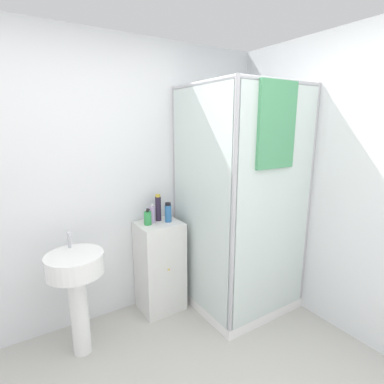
% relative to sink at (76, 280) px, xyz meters
% --- Properties ---
extents(wall_back, '(6.40, 0.06, 2.50)m').
position_rel_sink_xyz_m(wall_back, '(0.30, 0.41, 0.63)').
color(wall_back, silver).
rests_on(wall_back, ground_plane).
extents(shower_enclosure, '(0.92, 0.95, 2.10)m').
position_rel_sink_xyz_m(shower_enclosure, '(1.44, -0.17, -0.03)').
color(shower_enclosure, white).
rests_on(shower_enclosure, ground_plane).
extents(vanity_cabinet, '(0.40, 0.37, 0.87)m').
position_rel_sink_xyz_m(vanity_cabinet, '(0.79, 0.20, -0.18)').
color(vanity_cabinet, silver).
rests_on(vanity_cabinet, ground_plane).
extents(sink, '(0.42, 0.42, 0.96)m').
position_rel_sink_xyz_m(sink, '(0.00, 0.00, 0.00)').
color(sink, white).
rests_on(sink, ground_plane).
extents(soap_dispenser, '(0.07, 0.07, 0.15)m').
position_rel_sink_xyz_m(soap_dispenser, '(0.69, 0.21, 0.32)').
color(soap_dispenser, green).
rests_on(soap_dispenser, vanity_cabinet).
extents(shampoo_bottle_tall_black, '(0.05, 0.05, 0.25)m').
position_rel_sink_xyz_m(shampoo_bottle_tall_black, '(0.82, 0.26, 0.38)').
color(shampoo_bottle_tall_black, '#281E33').
rests_on(shampoo_bottle_tall_black, vanity_cabinet).
extents(shampoo_bottle_blue, '(0.06, 0.06, 0.18)m').
position_rel_sink_xyz_m(shampoo_bottle_blue, '(0.88, 0.18, 0.34)').
color(shampoo_bottle_blue, '#2D66A3').
rests_on(shampoo_bottle_blue, vanity_cabinet).
extents(lotion_bottle_white, '(0.05, 0.06, 0.18)m').
position_rel_sink_xyz_m(lotion_bottle_white, '(0.74, 0.24, 0.33)').
color(lotion_bottle_white, '#B299C6').
rests_on(lotion_bottle_white, vanity_cabinet).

